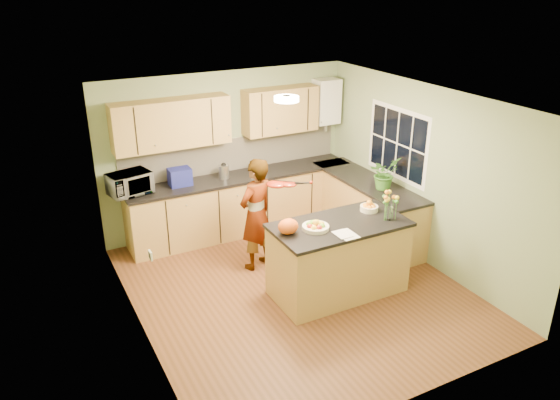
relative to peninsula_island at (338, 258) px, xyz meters
name	(u,v)px	position (x,y,z in m)	size (l,w,h in m)	color
floor	(296,289)	(-0.44, 0.29, -0.49)	(4.50, 4.50, 0.00)	#593319
ceiling	(299,101)	(-0.44, 0.29, 2.01)	(4.00, 4.50, 0.02)	white
wall_back	(227,152)	(-0.44, 2.54, 0.76)	(4.00, 0.02, 2.50)	#91A576
wall_front	(422,290)	(-0.44, -1.96, 0.76)	(4.00, 0.02, 2.50)	#91A576
wall_left	(134,236)	(-2.44, 0.29, 0.76)	(0.02, 4.50, 2.50)	#91A576
wall_right	(424,175)	(1.56, 0.29, 0.76)	(0.02, 4.50, 2.50)	#91A576
back_counter	(242,203)	(-0.34, 2.23, -0.02)	(3.64, 0.62, 0.94)	#B28B47
right_counter	(366,209)	(1.26, 1.14, -0.02)	(0.62, 2.24, 0.94)	#B28B47
splashback	(233,154)	(-0.34, 2.52, 0.71)	(3.60, 0.02, 0.52)	beige
upper_cabinets	(219,118)	(-0.62, 2.37, 1.36)	(3.20, 0.34, 0.70)	#B28B47
boiler	(326,101)	(1.26, 2.38, 1.41)	(0.40, 0.30, 0.86)	white
window_right	(397,143)	(1.55, 0.89, 1.06)	(0.01, 1.30, 1.05)	white
light_switch	(151,255)	(-2.43, -0.31, 0.81)	(0.02, 0.09, 0.09)	white
ceiling_lamp	(286,99)	(-0.44, 0.59, 1.97)	(0.30, 0.30, 0.07)	#FFEABF
peninsula_island	(338,258)	(0.00, 0.00, 0.00)	(1.71, 0.87, 0.98)	#B28B47
fruit_dish	(316,226)	(-0.35, 0.00, 0.53)	(0.33, 0.33, 0.11)	beige
orange_bowl	(369,207)	(0.55, 0.15, 0.55)	(0.23, 0.23, 0.14)	beige
flower_vase	(390,199)	(0.60, -0.18, 0.77)	(0.23, 0.23, 0.43)	silver
orange_bag	(288,226)	(-0.70, 0.05, 0.58)	(0.25, 0.21, 0.19)	#E05412
papers	(347,234)	(-0.10, -0.30, 0.49)	(0.21, 0.28, 0.01)	silver
violinist	(256,214)	(-0.63, 1.09, 0.31)	(0.58, 0.38, 1.59)	tan
violin	(276,184)	(-0.43, 0.87, 0.78)	(0.62, 0.25, 0.12)	#591405
microwave	(129,184)	(-2.04, 2.26, 0.61)	(0.57, 0.39, 0.32)	white
blue_box	(180,177)	(-1.31, 2.27, 0.58)	(0.32, 0.24, 0.26)	navy
kettle	(224,171)	(-0.63, 2.23, 0.57)	(0.15, 0.15, 0.29)	silver
jar_cream	(252,168)	(-0.13, 2.27, 0.53)	(0.10, 0.10, 0.15)	beige
jar_white	(264,168)	(0.02, 2.17, 0.53)	(0.11, 0.11, 0.16)	white
potted_plant	(384,173)	(1.26, 0.77, 0.68)	(0.42, 0.37, 0.47)	#3D7C29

